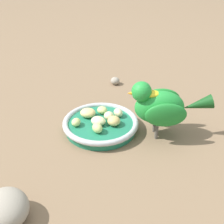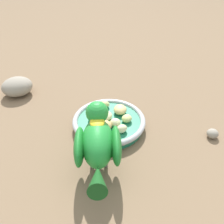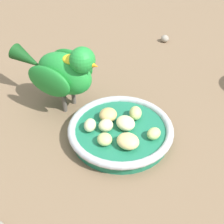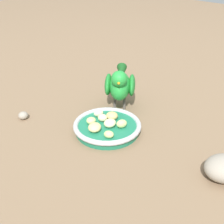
{
  "view_description": "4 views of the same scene",
  "coord_description": "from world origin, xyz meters",
  "px_view_note": "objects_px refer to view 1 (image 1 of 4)",
  "views": [
    {
      "loc": [
        -0.44,
        0.56,
        0.48
      ],
      "look_at": [
        -0.05,
        -0.02,
        0.06
      ],
      "focal_mm": 54.1,
      "sensor_mm": 36.0,
      "label": 1
    },
    {
      "loc": [
        -0.43,
        -0.29,
        0.43
      ],
      "look_at": [
        -0.01,
        -0.01,
        0.04
      ],
      "focal_mm": 39.63,
      "sensor_mm": 36.0,
      "label": 2
    },
    {
      "loc": [
        0.38,
        -0.2,
        0.43
      ],
      "look_at": [
        -0.04,
        -0.02,
        0.05
      ],
      "focal_mm": 54.26,
      "sensor_mm": 36.0,
      "label": 3
    },
    {
      "loc": [
        0.53,
        0.48,
        0.48
      ],
      "look_at": [
        -0.04,
        -0.01,
        0.06
      ],
      "focal_mm": 50.26,
      "sensor_mm": 36.0,
      "label": 4
    }
  ],
  "objects_px": {
    "apple_piece_1": "(99,120)",
    "rock_large": "(6,208)",
    "apple_piece_0": "(88,113)",
    "parrot": "(161,105)",
    "apple_piece_7": "(76,122)",
    "apple_piece_5": "(114,121)",
    "apple_piece_2": "(97,128)",
    "apple_piece_6": "(109,116)",
    "feeding_bowl": "(101,125)",
    "apple_piece_4": "(118,113)",
    "pebble_0": "(115,81)",
    "apple_piece_3": "(101,110)"
  },
  "relations": [
    {
      "from": "apple_piece_3",
      "to": "rock_large",
      "type": "distance_m",
      "value": 0.37
    },
    {
      "from": "apple_piece_5",
      "to": "apple_piece_1",
      "type": "bearing_deg",
      "value": 27.51
    },
    {
      "from": "feeding_bowl",
      "to": "apple_piece_1",
      "type": "xyz_separation_m",
      "value": [
        -0.0,
        0.01,
        0.02
      ]
    },
    {
      "from": "apple_piece_7",
      "to": "parrot",
      "type": "xyz_separation_m",
      "value": [
        -0.17,
        -0.11,
        0.05
      ]
    },
    {
      "from": "apple_piece_0",
      "to": "apple_piece_7",
      "type": "bearing_deg",
      "value": 91.44
    },
    {
      "from": "parrot",
      "to": "apple_piece_3",
      "type": "bearing_deg",
      "value": -27.95
    },
    {
      "from": "rock_large",
      "to": "apple_piece_7",
      "type": "bearing_deg",
      "value": -76.0
    },
    {
      "from": "apple_piece_0",
      "to": "apple_piece_4",
      "type": "distance_m",
      "value": 0.08
    },
    {
      "from": "apple_piece_0",
      "to": "apple_piece_6",
      "type": "xyz_separation_m",
      "value": [
        -0.05,
        -0.02,
        -0.0
      ]
    },
    {
      "from": "pebble_0",
      "to": "apple_piece_0",
      "type": "bearing_deg",
      "value": 106.45
    },
    {
      "from": "apple_piece_1",
      "to": "rock_large",
      "type": "height_order",
      "value": "rock_large"
    },
    {
      "from": "feeding_bowl",
      "to": "apple_piece_7",
      "type": "relative_size",
      "value": 7.15
    },
    {
      "from": "apple_piece_1",
      "to": "pebble_0",
      "type": "height_order",
      "value": "apple_piece_1"
    },
    {
      "from": "apple_piece_2",
      "to": "apple_piece_7",
      "type": "distance_m",
      "value": 0.06
    },
    {
      "from": "apple_piece_5",
      "to": "pebble_0",
      "type": "distance_m",
      "value": 0.27
    },
    {
      "from": "apple_piece_4",
      "to": "pebble_0",
      "type": "relative_size",
      "value": 0.99
    },
    {
      "from": "apple_piece_6",
      "to": "rock_large",
      "type": "bearing_deg",
      "value": 93.23
    },
    {
      "from": "parrot",
      "to": "apple_piece_1",
      "type": "bearing_deg",
      "value": -8.48
    },
    {
      "from": "apple_piece_0",
      "to": "parrot",
      "type": "height_order",
      "value": "parrot"
    },
    {
      "from": "apple_piece_7",
      "to": "parrot",
      "type": "relative_size",
      "value": 0.15
    },
    {
      "from": "apple_piece_1",
      "to": "apple_piece_4",
      "type": "xyz_separation_m",
      "value": [
        -0.02,
        -0.06,
        -0.0
      ]
    },
    {
      "from": "feeding_bowl",
      "to": "apple_piece_4",
      "type": "height_order",
      "value": "apple_piece_4"
    },
    {
      "from": "parrot",
      "to": "pebble_0",
      "type": "distance_m",
      "value": 0.31
    },
    {
      "from": "apple_piece_2",
      "to": "apple_piece_4",
      "type": "relative_size",
      "value": 1.05
    },
    {
      "from": "apple_piece_6",
      "to": "apple_piece_7",
      "type": "relative_size",
      "value": 1.01
    },
    {
      "from": "apple_piece_2",
      "to": "apple_piece_5",
      "type": "relative_size",
      "value": 0.89
    },
    {
      "from": "apple_piece_2",
      "to": "apple_piece_6",
      "type": "bearing_deg",
      "value": -81.44
    },
    {
      "from": "apple_piece_3",
      "to": "pebble_0",
      "type": "xyz_separation_m",
      "value": [
        0.08,
        -0.2,
        -0.02
      ]
    },
    {
      "from": "apple_piece_2",
      "to": "apple_piece_4",
      "type": "height_order",
      "value": "apple_piece_2"
    },
    {
      "from": "apple_piece_0",
      "to": "parrot",
      "type": "distance_m",
      "value": 0.19
    },
    {
      "from": "parrot",
      "to": "apple_piece_7",
      "type": "bearing_deg",
      "value": -4.84
    },
    {
      "from": "parrot",
      "to": "pebble_0",
      "type": "height_order",
      "value": "parrot"
    },
    {
      "from": "apple_piece_0",
      "to": "parrot",
      "type": "bearing_deg",
      "value": -161.92
    },
    {
      "from": "apple_piece_3",
      "to": "apple_piece_1",
      "type": "bearing_deg",
      "value": 121.36
    },
    {
      "from": "apple_piece_4",
      "to": "apple_piece_7",
      "type": "xyz_separation_m",
      "value": [
        0.06,
        0.09,
        -0.0
      ]
    },
    {
      "from": "apple_piece_5",
      "to": "pebble_0",
      "type": "height_order",
      "value": "apple_piece_5"
    },
    {
      "from": "apple_piece_3",
      "to": "apple_piece_2",
      "type": "bearing_deg",
      "value": 120.34
    },
    {
      "from": "apple_piece_3",
      "to": "apple_piece_6",
      "type": "height_order",
      "value": "apple_piece_6"
    },
    {
      "from": "apple_piece_6",
      "to": "pebble_0",
      "type": "bearing_deg",
      "value": -60.47
    },
    {
      "from": "apple_piece_1",
      "to": "parrot",
      "type": "height_order",
      "value": "parrot"
    },
    {
      "from": "feeding_bowl",
      "to": "parrot",
      "type": "distance_m",
      "value": 0.16
    },
    {
      "from": "feeding_bowl",
      "to": "apple_piece_5",
      "type": "bearing_deg",
      "value": -161.63
    },
    {
      "from": "apple_piece_4",
      "to": "apple_piece_6",
      "type": "bearing_deg",
      "value": 66.04
    },
    {
      "from": "apple_piece_0",
      "to": "pebble_0",
      "type": "bearing_deg",
      "value": -73.55
    },
    {
      "from": "feeding_bowl",
      "to": "pebble_0",
      "type": "xyz_separation_m",
      "value": [
        0.11,
        -0.24,
        -0.0
      ]
    },
    {
      "from": "apple_piece_5",
      "to": "rock_large",
      "type": "height_order",
      "value": "rock_large"
    },
    {
      "from": "apple_piece_2",
      "to": "apple_piece_5",
      "type": "distance_m",
      "value": 0.05
    },
    {
      "from": "apple_piece_6",
      "to": "parrot",
      "type": "xyz_separation_m",
      "value": [
        -0.12,
        -0.04,
        0.05
      ]
    },
    {
      "from": "apple_piece_3",
      "to": "apple_piece_7",
      "type": "height_order",
      "value": "same"
    },
    {
      "from": "feeding_bowl",
      "to": "parrot",
      "type": "bearing_deg",
      "value": -154.2
    }
  ]
}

